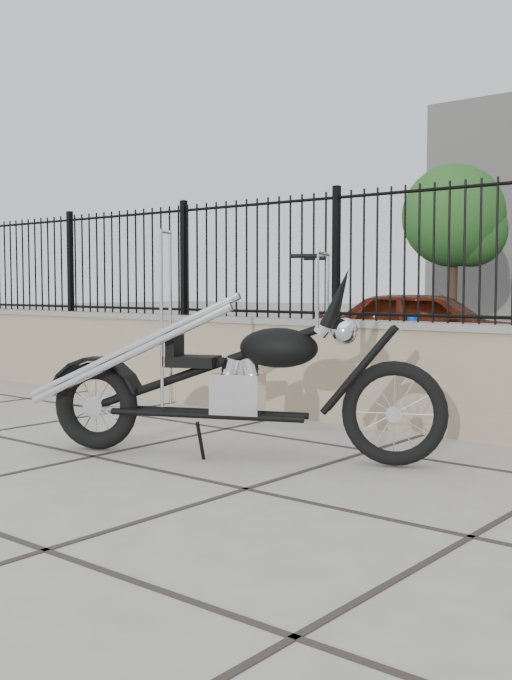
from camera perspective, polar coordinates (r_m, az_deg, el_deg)
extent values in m
plane|color=#99968E|center=(5.08, -0.74, -10.67)|extent=(90.00, 90.00, 0.00)
cube|color=gray|center=(7.06, 12.50, -2.68)|extent=(14.00, 0.36, 0.96)
cube|color=black|center=(7.02, 12.63, 6.12)|extent=(14.00, 0.08, 1.20)
imported|color=#50190B|center=(12.57, 12.35, 0.80)|extent=(3.88, 2.34, 1.24)
cylinder|color=#0C28B9|center=(9.43, 11.13, -1.09)|extent=(0.15, 0.15, 0.94)
cylinder|color=#382619|center=(22.69, 13.91, 3.89)|extent=(0.26, 0.26, 2.65)
sphere|color=#25642A|center=(22.79, 13.99, 9.00)|extent=(2.82, 2.82, 2.82)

